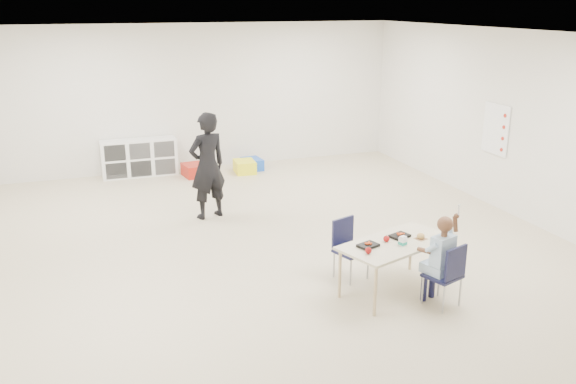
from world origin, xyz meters
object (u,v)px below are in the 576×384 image
object	(u,v)px
table	(395,266)
adult	(207,166)
child	(444,256)
cubby_shelf	(139,158)
chair_near	(443,274)

from	to	relation	value
table	adult	size ratio (longest dim) A/B	0.90
table	child	bearing A→B (deg)	-74.75
adult	cubby_shelf	bearing A→B (deg)	-92.85
table	chair_near	world-z (taller)	chair_near
chair_near	table	bearing A→B (deg)	105.25
table	adult	world-z (taller)	adult
child	cubby_shelf	world-z (taller)	child
chair_near	cubby_shelf	distance (m)	6.87
table	cubby_shelf	xyz separation A→B (m)	(-2.16, 5.94, 0.04)
table	adult	xyz separation A→B (m)	(-1.44, 3.18, 0.51)
adult	chair_near	bearing A→B (deg)	98.12
chair_near	child	world-z (taller)	child
child	cubby_shelf	xyz separation A→B (m)	(-2.49, 6.41, -0.22)
table	cubby_shelf	distance (m)	6.32
child	chair_near	bearing A→B (deg)	0.00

